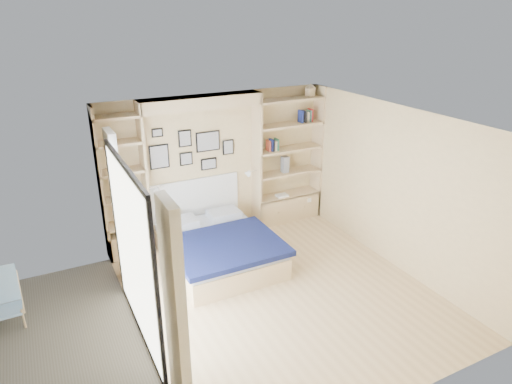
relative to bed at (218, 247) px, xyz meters
name	(u,v)px	position (x,y,z in m)	size (l,w,h in m)	color
ground	(279,292)	(0.45, -1.17, -0.27)	(4.50, 4.50, 0.00)	#D4B27E
room_shell	(212,192)	(0.06, 0.35, 0.81)	(4.50, 4.50, 4.50)	#DABD81
bed	(218,247)	(0.00, 0.00, 0.00)	(1.64, 2.08, 1.07)	tan
photo_gallery	(191,149)	(0.00, 1.05, 1.34)	(1.48, 0.02, 0.82)	black
reading_lamps	(206,180)	(0.15, 0.83, 0.83)	(1.92, 0.12, 0.15)	silver
shelf_decor	(277,136)	(1.55, 0.89, 1.42)	(3.57, 0.23, 2.03)	#B1442F
deck_chair	(3,299)	(-3.02, -0.12, 0.06)	(0.44, 0.71, 0.70)	tan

